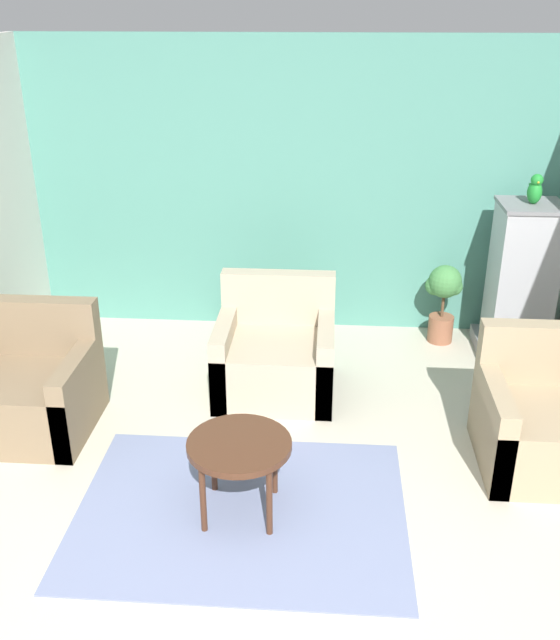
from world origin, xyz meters
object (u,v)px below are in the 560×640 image
coffee_table (239,450)px  potted_plant (443,295)px  armchair_middle (276,356)px  armchair_left (28,391)px  armchair_right (551,424)px  parrot (535,190)px  birdcage (521,284)px

coffee_table → potted_plant: (1.44, 2.38, 0.00)m
coffee_table → armchair_middle: armchair_middle is taller
armchair_left → potted_plant: (3.00, 1.58, 0.15)m
coffee_table → armchair_right: 2.00m
coffee_table → parrot: parrot is taller
armchair_left → parrot: parrot is taller
coffee_table → armchair_right: size_ratio=0.68×
armchair_right → armchair_middle: same height
armchair_right → potted_plant: bearing=104.4°
armchair_left → armchair_right: (3.45, -0.16, 0.00)m
armchair_left → armchair_middle: (1.65, 0.64, 0.00)m
coffee_table → armchair_middle: bearing=86.5°
coffee_table → armchair_middle: size_ratio=0.68×
potted_plant → parrot: bearing=-15.6°
coffee_table → parrot: (2.02, 2.22, 0.96)m
armchair_left → birdcage: 3.87m
armchair_middle → armchair_right: bearing=-24.0°
armchair_middle → birdcage: bearing=21.8°
armchair_right → armchair_left: bearing=177.3°
birdcage → potted_plant: 0.63m
armchair_middle → parrot: size_ratio=3.64×
coffee_table → birdcage: birdcage is taller
coffee_table → birdcage: 3.01m
armchair_middle → coffee_table: bearing=-93.5°
armchair_right → armchair_middle: (-1.81, 0.80, 0.00)m
armchair_left → birdcage: size_ratio=0.68×
potted_plant → armchair_right: bearing=-75.6°
armchair_middle → birdcage: 2.11m
armchair_middle → potted_plant: 1.66m
parrot → coffee_table: bearing=-132.4°
potted_plant → armchair_middle: bearing=-145.3°
armchair_left → parrot: 4.01m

